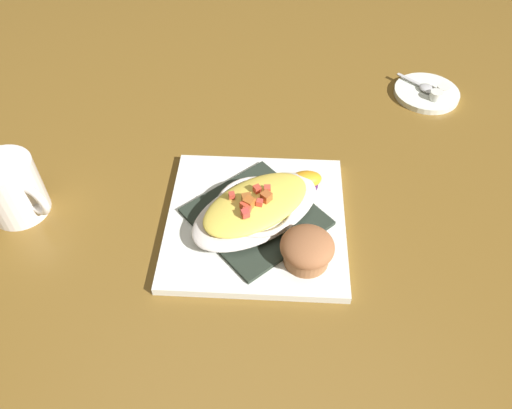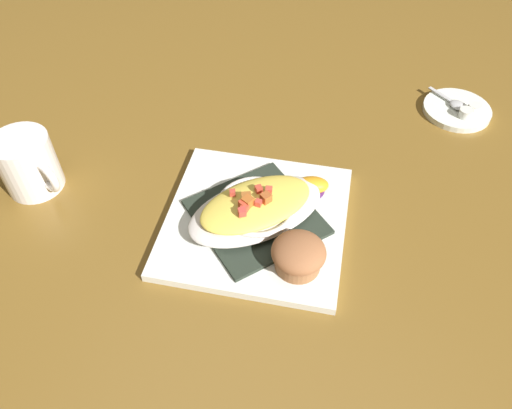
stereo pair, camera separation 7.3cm
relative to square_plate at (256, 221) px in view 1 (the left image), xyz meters
name	(u,v)px [view 1 (the left image)]	position (x,y,z in m)	size (l,w,h in m)	color
ground_plane	(256,224)	(0.00, 0.00, -0.01)	(2.60, 2.60, 0.00)	brown
square_plate	(256,221)	(0.00, 0.00, 0.00)	(0.26, 0.26, 0.01)	white
folded_napkin	(256,217)	(0.00, 0.00, 0.01)	(0.16, 0.17, 0.01)	#283127
gratin_dish	(256,207)	(0.00, 0.00, 0.03)	(0.23, 0.22, 0.05)	silver
muffin	(307,249)	(0.08, -0.07, 0.03)	(0.07, 0.07, 0.05)	#9C643D
orange_garnish	(305,181)	(0.07, 0.07, 0.02)	(0.06, 0.06, 0.02)	#4B2163
coffee_mug	(13,191)	(-0.36, -0.01, 0.04)	(0.12, 0.09, 0.09)	white
creamer_saucer	(426,93)	(0.30, 0.35, 0.00)	(0.12, 0.12, 0.01)	white
spoon	(426,88)	(0.29, 0.36, 0.01)	(0.08, 0.07, 0.01)	silver
creamer_cup_0	(436,95)	(0.31, 0.33, 0.01)	(0.02, 0.02, 0.02)	white
creamer_cup_1	(443,90)	(0.32, 0.35, 0.01)	(0.02, 0.02, 0.02)	white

